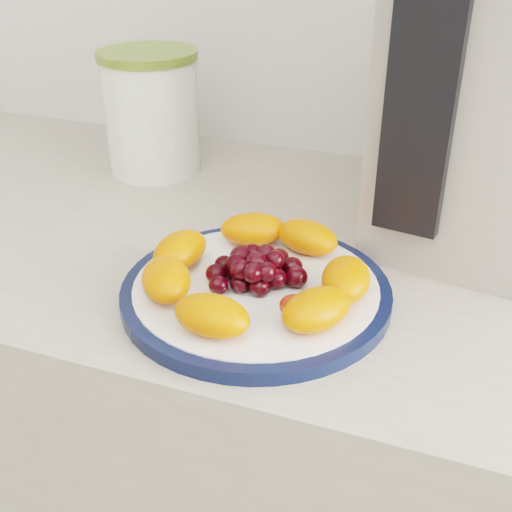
% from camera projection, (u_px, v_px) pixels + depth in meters
% --- Properties ---
extents(counter, '(3.50, 0.60, 0.90)m').
position_uv_depth(counter, '(289.00, 492.00, 1.00)').
color(counter, '#B4A895').
rests_on(counter, floor).
extents(cabinet_face, '(3.48, 0.58, 0.84)m').
position_uv_depth(cabinet_face, '(288.00, 505.00, 1.02)').
color(cabinet_face, '#7F684A').
rests_on(cabinet_face, floor).
extents(plate_rim, '(0.28, 0.28, 0.01)m').
position_uv_depth(plate_rim, '(256.00, 292.00, 0.66)').
color(plate_rim, '#0C1637').
rests_on(plate_rim, counter).
extents(plate_face, '(0.25, 0.25, 0.02)m').
position_uv_depth(plate_face, '(256.00, 291.00, 0.66)').
color(plate_face, white).
rests_on(plate_face, counter).
extents(canister, '(0.14, 0.14, 0.16)m').
position_uv_depth(canister, '(152.00, 116.00, 0.94)').
color(canister, '#577429').
rests_on(canister, counter).
extents(canister_lid, '(0.15, 0.15, 0.01)m').
position_uv_depth(canister_lid, '(147.00, 55.00, 0.89)').
color(canister_lid, olive).
rests_on(canister_lid, canister).
extents(appliance_panel, '(0.07, 0.03, 0.29)m').
position_uv_depth(appliance_panel, '(423.00, 91.00, 0.61)').
color(appliance_panel, black).
rests_on(appliance_panel, appliance_body).
extents(fruit_plate, '(0.24, 0.24, 0.04)m').
position_uv_depth(fruit_plate, '(256.00, 269.00, 0.65)').
color(fruit_plate, '#FC5504').
rests_on(fruit_plate, plate_face).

